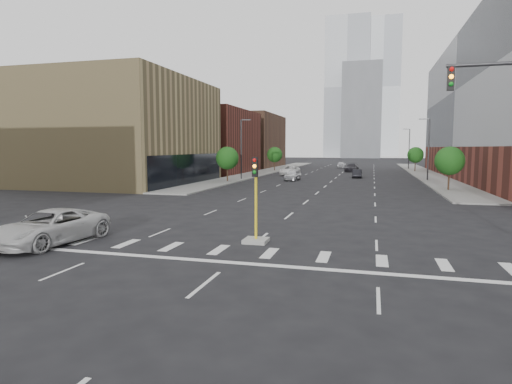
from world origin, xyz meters
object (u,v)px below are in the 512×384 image
at_px(car_far_left, 290,170).
at_px(car_deep_right, 352,168).
at_px(car_distant, 341,165).
at_px(car_mid_right, 357,173).
at_px(car_near_left, 293,175).
at_px(parked_minivan, 51,227).
at_px(median_traffic_signal, 256,224).

xyz_separation_m(car_far_left, car_deep_right, (10.06, 14.04, -0.02)).
distance_m(car_deep_right, car_distant, 16.00).
relative_size(car_mid_right, car_distant, 0.95).
xyz_separation_m(car_near_left, car_distant, (4.22, 41.67, -0.04)).
bearing_deg(parked_minivan, car_distant, 90.98).
relative_size(median_traffic_signal, car_near_left, 0.94).
height_order(car_far_left, car_distant, car_far_left).
bearing_deg(car_distant, car_deep_right, -75.31).
distance_m(car_deep_right, parked_minivan, 71.84).
relative_size(median_traffic_signal, parked_minivan, 0.71).
bearing_deg(car_mid_right, car_deep_right, 94.96).
distance_m(car_mid_right, car_deep_right, 17.83).
bearing_deg(car_mid_right, median_traffic_signal, -94.37).
distance_m(car_near_left, car_distant, 41.88).
height_order(car_near_left, parked_minivan, parked_minivan).
distance_m(median_traffic_signal, car_distant, 83.63).
relative_size(car_near_left, car_distant, 1.06).
distance_m(car_distant, parked_minivan, 87.00).
xyz_separation_m(median_traffic_signal, car_distant, (-1.54, 83.62, -0.22)).
relative_size(car_mid_right, car_deep_right, 0.75).
distance_m(median_traffic_signal, car_near_left, 42.34).
bearing_deg(car_near_left, parked_minivan, -91.75).
relative_size(median_traffic_signal, car_deep_right, 0.79).
xyz_separation_m(car_mid_right, car_far_left, (-11.79, 3.70, 0.14)).
bearing_deg(parked_minivan, car_mid_right, 82.49).
bearing_deg(car_far_left, car_near_left, -74.07).
relative_size(median_traffic_signal, car_mid_right, 1.05).
bearing_deg(median_traffic_signal, car_far_left, 98.92).
xyz_separation_m(car_mid_right, car_deep_right, (-1.72, 17.74, 0.12)).
xyz_separation_m(car_near_left, car_mid_right, (9.08, 8.24, -0.11)).
distance_m(car_far_left, car_distant, 30.52).
distance_m(car_far_left, car_deep_right, 17.27).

